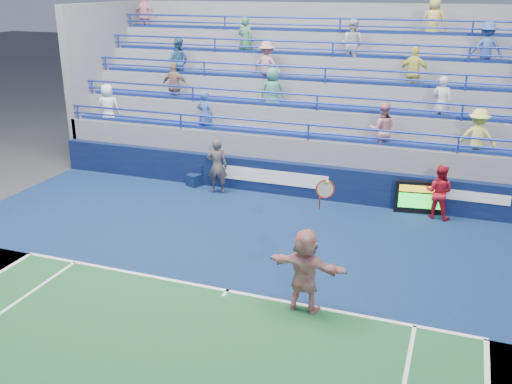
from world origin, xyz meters
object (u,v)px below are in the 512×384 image
at_px(serve_speed_board, 420,198).
at_px(ball_girl, 439,192).
at_px(line_judge, 217,166).
at_px(tennis_player, 305,270).
at_px(judge_chair, 194,179).

distance_m(serve_speed_board, ball_girl, 0.64).
distance_m(line_judge, ball_girl, 6.95).
bearing_deg(tennis_player, line_judge, 127.60).
relative_size(serve_speed_board, judge_chair, 1.99).
height_order(judge_chair, line_judge, line_judge).
distance_m(serve_speed_board, line_judge, 6.44).
xyz_separation_m(judge_chair, ball_girl, (7.97, -0.13, 0.58)).
relative_size(judge_chair, ball_girl, 0.45).
height_order(serve_speed_board, line_judge, line_judge).
relative_size(tennis_player, ball_girl, 1.82).
height_order(line_judge, ball_girl, line_judge).
height_order(serve_speed_board, tennis_player, tennis_player).
bearing_deg(tennis_player, serve_speed_board, 74.39).
bearing_deg(ball_girl, line_judge, 14.35).
bearing_deg(judge_chair, ball_girl, -0.94).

